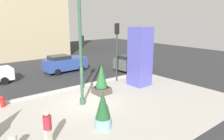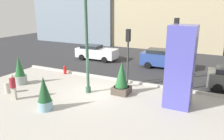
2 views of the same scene
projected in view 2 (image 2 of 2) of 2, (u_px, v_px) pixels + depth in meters
name	position (u px, v px, depth m)	size (l,w,h in m)	color
ground_plane	(119.00, 77.00, 18.66)	(60.00, 60.00, 0.00)	#2D2D30
plaza_pavement	(78.00, 104.00, 13.50)	(18.00, 10.00, 0.02)	#ADA89E
curb_strip	(114.00, 79.00, 17.88)	(18.00, 0.24, 0.16)	#B7B2A8
lamp_post	(87.00, 38.00, 14.26)	(0.44, 0.44, 7.80)	#335642
art_pillar_blue	(180.00, 67.00, 12.66)	(1.50, 1.50, 4.82)	#4C4CAD
potted_plant_mid_plaza	(44.00, 94.00, 12.50)	(0.84, 0.84, 2.02)	#7AA8B7
potted_plant_by_pillar	(20.00, 72.00, 16.74)	(0.94, 0.94, 2.21)	gray
potted_plant_near_left	(122.00, 79.00, 14.84)	(1.12, 1.12, 2.29)	#4C4238
fire_hydrant	(65.00, 70.00, 19.40)	(0.36, 0.26, 0.75)	red
concrete_bollard	(8.00, 88.00, 15.13)	(0.36, 0.36, 0.75)	#B2ADA3
traffic_light_corner	(128.00, 47.00, 16.23)	(0.28, 0.42, 4.20)	#333833
traffic_light_far_side	(175.00, 44.00, 14.48)	(0.28, 0.42, 5.07)	#333833
car_passing_lane	(96.00, 52.00, 24.51)	(4.61, 2.18, 1.60)	silver
car_curb_west	(163.00, 59.00, 21.21)	(4.41, 2.11, 1.78)	#2D4793
pedestrian_by_curb	(13.00, 86.00, 13.91)	(0.45, 0.45, 1.67)	#B2AD9E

